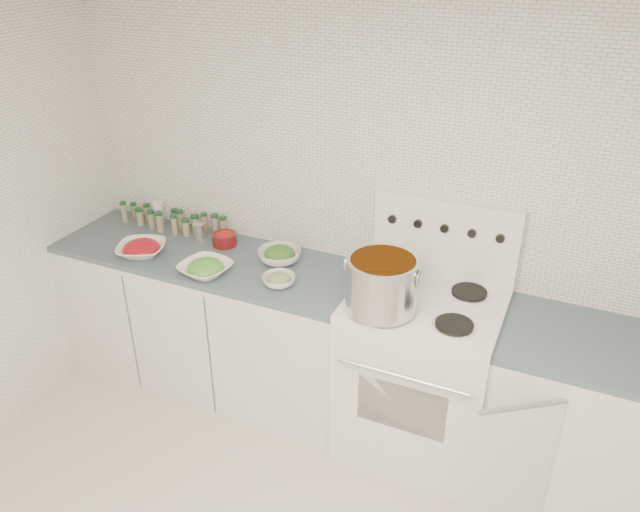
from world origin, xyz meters
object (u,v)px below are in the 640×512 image
at_px(stove, 420,369).
at_px(bowl_snowpea, 205,268).
at_px(bowl_tomato, 141,249).
at_px(stock_pot, 382,282).

distance_m(stove, bowl_snowpea, 1.28).
relative_size(bowl_tomato, bowl_snowpea, 1.15).
bearing_deg(stove, stock_pot, -134.57).
bearing_deg(bowl_snowpea, stock_pot, 0.48).
bearing_deg(stove, bowl_snowpea, -170.82).
bearing_deg(bowl_snowpea, stove, 9.18).
distance_m(stove, stock_pot, 0.65).
height_order(stove, bowl_tomato, stove).
height_order(stove, bowl_snowpea, stove).
distance_m(stock_pot, bowl_tomato, 1.48).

